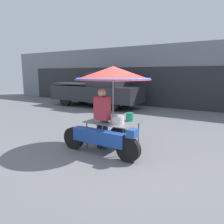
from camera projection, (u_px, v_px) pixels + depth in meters
name	position (u px, v px, depth m)	size (l,w,h in m)	color
ground_plane	(117.00, 152.00, 5.39)	(36.00, 36.00, 0.00)	slate
shopfront_building	(196.00, 76.00, 12.12)	(28.00, 2.06, 3.49)	gray
vendor_motorcycle_cart	(112.00, 85.00, 5.43)	(2.16, 1.93, 2.10)	black
vendor_person	(102.00, 116.00, 5.52)	(0.38, 0.22, 1.55)	navy
pickup_truck	(98.00, 90.00, 12.47)	(5.46, 1.79, 2.00)	black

